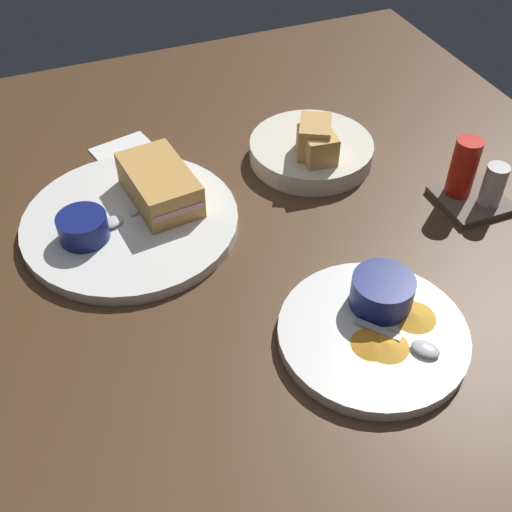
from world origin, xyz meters
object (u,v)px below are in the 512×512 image
object	(u,v)px
spoon_by_dark_ramekin	(121,218)
condiment_caddy	(472,182)
plate_chips_companion	(372,334)
ramekin_light_gravy	(382,291)
ramekin_dark_sauce	(83,226)
bread_basket_rear	(312,149)
sandwich_half_near	(159,184)
plate_sandwich_main	(131,222)
spoon_by_gravy_ramekin	(414,344)

from	to	relation	value
spoon_by_dark_ramekin	condiment_caddy	bearing A→B (deg)	75.15
plate_chips_companion	ramekin_light_gravy	size ratio (longest dim) A/B	2.97
ramekin_dark_sauce	plate_chips_companion	xyz separation A→B (cm)	(27.24, 26.66, -2.63)
spoon_by_dark_ramekin	bread_basket_rear	size ratio (longest dim) A/B	0.53
spoon_by_dark_ramekin	condiment_caddy	world-z (taller)	condiment_caddy
bread_basket_rear	condiment_caddy	bearing A→B (deg)	43.78
sandwich_half_near	ramekin_light_gravy	size ratio (longest dim) A/B	1.95
plate_sandwich_main	bread_basket_rear	xyz separation A→B (cm)	(-4.40, 28.82, 1.43)
plate_sandwich_main	condiment_caddy	distance (cm)	46.73
bread_basket_rear	ramekin_light_gravy	bearing A→B (deg)	-10.74
sandwich_half_near	plate_chips_companion	xyz separation A→B (cm)	(31.25, 15.46, -3.20)
ramekin_dark_sauce	spoon_by_gravy_ramekin	distance (cm)	42.76
plate_chips_companion	ramekin_light_gravy	distance (cm)	5.06
plate_sandwich_main	ramekin_light_gravy	bearing A→B (deg)	41.86
spoon_by_gravy_ramekin	bread_basket_rear	xyz separation A→B (cm)	(-37.03, 5.53, 0.27)
plate_sandwich_main	ramekin_light_gravy	size ratio (longest dim) A/B	4.00
bread_basket_rear	condiment_caddy	xyz separation A→B (cm)	(16.85, 16.15, 1.17)
spoon_by_gravy_ramekin	plate_sandwich_main	bearing A→B (deg)	-144.48
ramekin_light_gravy	spoon_by_gravy_ramekin	world-z (taller)	ramekin_light_gravy
ramekin_dark_sauce	bread_basket_rear	bearing A→B (deg)	99.92
plate_sandwich_main	ramekin_dark_sauce	size ratio (longest dim) A/B	4.52
condiment_caddy	plate_sandwich_main	bearing A→B (deg)	-105.48
condiment_caddy	bread_basket_rear	bearing A→B (deg)	-136.22
plate_sandwich_main	bread_basket_rear	distance (cm)	29.19
bread_basket_rear	condiment_caddy	world-z (taller)	condiment_caddy
condiment_caddy	spoon_by_gravy_ramekin	bearing A→B (deg)	-47.05
ramekin_dark_sauce	condiment_caddy	distance (cm)	52.31
spoon_by_gravy_ramekin	condiment_caddy	distance (cm)	29.65
sandwich_half_near	ramekin_dark_sauce	size ratio (longest dim) A/B	2.20
spoon_by_dark_ramekin	bread_basket_rear	distance (cm)	30.39
spoon_by_dark_ramekin	ramekin_light_gravy	size ratio (longest dim) A/B	1.37
plate_sandwich_main	bread_basket_rear	world-z (taller)	bread_basket_rear
bread_basket_rear	condiment_caddy	distance (cm)	23.37
plate_sandwich_main	spoon_by_gravy_ramekin	distance (cm)	40.11
plate_chips_companion	condiment_caddy	distance (cm)	29.70
ramekin_light_gravy	spoon_by_gravy_ramekin	xyz separation A→B (cm)	(6.85, 0.20, -1.71)
plate_chips_companion	bread_basket_rear	size ratio (longest dim) A/B	1.15
plate_chips_companion	spoon_by_gravy_ramekin	size ratio (longest dim) A/B	2.46
ramekin_dark_sauce	spoon_by_dark_ramekin	world-z (taller)	ramekin_dark_sauce
spoon_by_dark_ramekin	condiment_caddy	distance (cm)	47.80
ramekin_dark_sauce	ramekin_light_gravy	world-z (taller)	ramekin_light_gravy
spoon_by_gravy_ramekin	condiment_caddy	xyz separation A→B (cm)	(-20.18, 21.68, 1.44)
plate_sandwich_main	spoon_by_dark_ramekin	size ratio (longest dim) A/B	2.91
plate_chips_companion	ramekin_light_gravy	xyz separation A→B (cm)	(-3.20, 2.67, 2.87)
sandwich_half_near	spoon_by_dark_ramekin	distance (cm)	6.97
bread_basket_rear	ramekin_dark_sauce	bearing A→B (deg)	-80.08
plate_chips_companion	condiment_caddy	bearing A→B (deg)	123.96
spoon_by_gravy_ramekin	condiment_caddy	world-z (taller)	condiment_caddy
ramekin_dark_sauce	spoon_by_gravy_ramekin	bearing A→B (deg)	43.70
spoon_by_dark_ramekin	ramekin_light_gravy	world-z (taller)	ramekin_light_gravy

